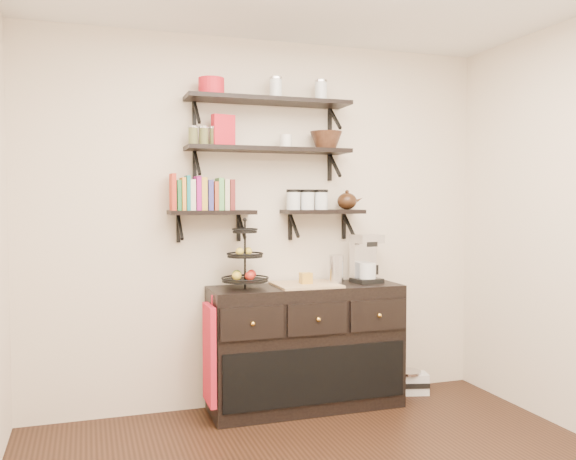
{
  "coord_description": "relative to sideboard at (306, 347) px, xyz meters",
  "views": [
    {
      "loc": [
        -1.26,
        -2.62,
        1.52
      ],
      "look_at": [
        -0.01,
        1.15,
        1.33
      ],
      "focal_mm": 38.0,
      "sensor_mm": 36.0,
      "label": 1
    }
  ],
  "objects": [
    {
      "name": "thermal_carafe",
      "position": [
        0.23,
        -0.02,
        0.56
      ],
      "size": [
        0.11,
        0.11,
        0.22
      ],
      "primitive_type": "cylinder",
      "color": "silver",
      "rests_on": "sideboard"
    },
    {
      "name": "shelf_top",
      "position": [
        -0.25,
        0.1,
        1.78
      ],
      "size": [
        1.2,
        0.27,
        0.23
      ],
      "color": "black",
      "rests_on": "back_wall"
    },
    {
      "name": "coffee_maker",
      "position": [
        0.49,
        0.02,
        0.62
      ],
      "size": [
        0.22,
        0.22,
        0.36
      ],
      "rotation": [
        0.0,
        0.0,
        0.15
      ],
      "color": "black",
      "rests_on": "sideboard"
    },
    {
      "name": "shelf_mid",
      "position": [
        -0.25,
        0.1,
        1.43
      ],
      "size": [
        1.2,
        0.27,
        0.23
      ],
      "color": "black",
      "rests_on": "back_wall"
    },
    {
      "name": "red_pot",
      "position": [
        -0.67,
        0.1,
        1.86
      ],
      "size": [
        0.18,
        0.18,
        0.12
      ],
      "primitive_type": "cylinder",
      "color": "red",
      "rests_on": "shelf_top"
    },
    {
      "name": "recipe_box",
      "position": [
        -0.58,
        0.1,
        1.56
      ],
      "size": [
        0.17,
        0.09,
        0.22
      ],
      "primitive_type": "cube",
      "rotation": [
        0.0,
        0.0,
        0.22
      ],
      "color": "red",
      "rests_on": "shelf_mid"
    },
    {
      "name": "sideboard",
      "position": [
        0.0,
        0.0,
        0.0
      ],
      "size": [
        1.4,
        0.5,
        0.92
      ],
      "color": "black",
      "rests_on": "floor"
    },
    {
      "name": "radio",
      "position": [
        0.88,
        0.06,
        -0.36
      ],
      "size": [
        0.33,
        0.25,
        0.18
      ],
      "rotation": [
        0.0,
        0.0,
        -0.27
      ],
      "color": "silver",
      "rests_on": "floor"
    },
    {
      "name": "fruit_stand",
      "position": [
        -0.45,
        0.0,
        0.61
      ],
      "size": [
        0.32,
        0.32,
        0.48
      ],
      "rotation": [
        0.0,
        0.0,
        0.32
      ],
      "color": "black",
      "rests_on": "sideboard"
    },
    {
      "name": "shelf_low_right",
      "position": [
        0.17,
        0.12,
        0.98
      ],
      "size": [
        0.6,
        0.25,
        0.23
      ],
      "color": "black",
      "rests_on": "back_wall"
    },
    {
      "name": "cookbooks",
      "position": [
        -0.72,
        0.12,
        1.11
      ],
      "size": [
        0.43,
        0.15,
        0.26
      ],
      "color": "#B83420",
      "rests_on": "shelf_low_left"
    },
    {
      "name": "teapot",
      "position": [
        0.37,
        0.12,
        1.07
      ],
      "size": [
        0.2,
        0.16,
        0.15
      ],
      "primitive_type": null,
      "rotation": [
        0.0,
        0.0,
        -0.03
      ],
      "color": "black",
      "rests_on": "shelf_low_right"
    },
    {
      "name": "candle",
      "position": [
        0.0,
        0.0,
        0.5
      ],
      "size": [
        0.08,
        0.08,
        0.08
      ],
      "primitive_type": "cube",
      "color": "#BB892B",
      "rests_on": "sideboard"
    },
    {
      "name": "back_wall",
      "position": [
        -0.25,
        0.24,
        0.9
      ],
      "size": [
        3.5,
        0.02,
        2.7
      ],
      "primitive_type": "cube",
      "color": "beige",
      "rests_on": "ground"
    },
    {
      "name": "ramekins",
      "position": [
        -0.12,
        0.1,
        1.5
      ],
      "size": [
        0.09,
        0.09,
        0.1
      ],
      "primitive_type": "cylinder",
      "color": "white",
      "rests_on": "shelf_mid"
    },
    {
      "name": "walnut_bowl",
      "position": [
        0.2,
        0.1,
        1.51
      ],
      "size": [
        0.24,
        0.24,
        0.13
      ],
      "primitive_type": null,
      "color": "black",
      "rests_on": "shelf_mid"
    },
    {
      "name": "apron",
      "position": [
        -0.73,
        -0.1,
        0.03
      ],
      "size": [
        0.04,
        0.29,
        0.67
      ],
      "primitive_type": "cube",
      "color": "#B0121D",
      "rests_on": "sideboard"
    },
    {
      "name": "glass_canisters",
      "position": [
        0.05,
        0.12,
        1.06
      ],
      "size": [
        0.32,
        0.1,
        0.13
      ],
      "color": "silver",
      "rests_on": "shelf_low_right"
    },
    {
      "name": "shelf_low_left",
      "position": [
        -0.67,
        0.12,
        0.98
      ],
      "size": [
        0.6,
        0.25,
        0.23
      ],
      "color": "black",
      "rests_on": "back_wall"
    }
  ]
}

